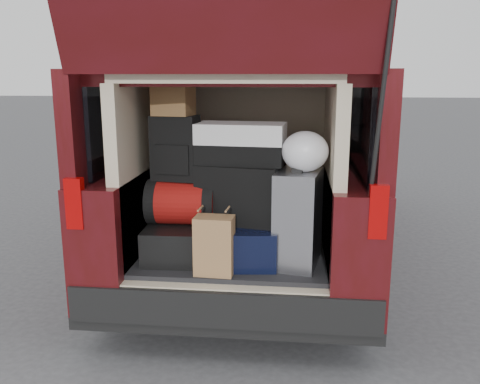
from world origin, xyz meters
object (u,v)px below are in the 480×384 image
object	(u,v)px
twotone_duffel	(240,143)
red_duffel	(182,202)
backpack	(176,148)
kraft_bag	(214,245)
black_soft_case	(241,193)
black_hardshell	(180,239)
navy_hardshell	(239,241)
silver_roller	(298,218)

from	to	relation	value
twotone_duffel	red_duffel	bearing A→B (deg)	-166.05
red_duffel	backpack	bearing A→B (deg)	138.44
backpack	twotone_duffel	distance (m)	0.42
kraft_bag	black_soft_case	size ratio (longest dim) A/B	0.68
black_hardshell	navy_hardshell	world-z (taller)	navy_hardshell
black_hardshell	backpack	xyz separation A→B (m)	(-0.02, 0.03, 0.62)
black_hardshell	black_soft_case	world-z (taller)	black_soft_case
silver_roller	red_duffel	bearing A→B (deg)	-174.81
kraft_bag	twotone_duffel	bearing A→B (deg)	75.36
black_hardshell	navy_hardshell	distance (m)	0.41
red_duffel	kraft_bag	bearing A→B (deg)	-49.15
black_soft_case	backpack	size ratio (longest dim) A/B	1.26
black_soft_case	navy_hardshell	bearing A→B (deg)	-86.39
kraft_bag	backpack	xyz separation A→B (m)	(-0.30, 0.34, 0.55)
backpack	black_soft_case	bearing A→B (deg)	5.99
kraft_bag	black_hardshell	bearing A→B (deg)	136.87
navy_hardshell	black_soft_case	xyz separation A→B (m)	(0.01, 0.05, 0.32)
navy_hardshell	black_soft_case	distance (m)	0.32
kraft_bag	twotone_duffel	size ratio (longest dim) A/B	0.62
navy_hardshell	kraft_bag	bearing A→B (deg)	-119.20
black_hardshell	kraft_bag	size ratio (longest dim) A/B	1.55
red_duffel	navy_hardshell	bearing A→B (deg)	-3.40
kraft_bag	black_soft_case	world-z (taller)	black_soft_case
red_duffel	backpack	world-z (taller)	backpack
silver_roller	black_soft_case	bearing A→B (deg)	175.67
black_soft_case	silver_roller	bearing A→B (deg)	-3.76
kraft_bag	red_duffel	size ratio (longest dim) A/B	0.81
red_duffel	black_soft_case	distance (m)	0.40
navy_hardshell	kraft_bag	distance (m)	0.31
kraft_bag	backpack	bearing A→B (deg)	135.51
navy_hardshell	black_hardshell	bearing A→B (deg)	170.95
red_duffel	black_hardshell	bearing A→B (deg)	176.55
navy_hardshell	kraft_bag	xyz separation A→B (m)	(-0.12, -0.28, 0.06)
red_duffel	backpack	size ratio (longest dim) A/B	1.06
black_hardshell	kraft_bag	xyz separation A→B (m)	(0.29, -0.30, 0.07)
backpack	twotone_duffel	size ratio (longest dim) A/B	0.72
black_hardshell	black_soft_case	bearing A→B (deg)	1.88
navy_hardshell	red_duffel	size ratio (longest dim) A/B	1.27
navy_hardshell	black_soft_case	world-z (taller)	black_soft_case
kraft_bag	red_duffel	world-z (taller)	red_duffel
black_hardshell	twotone_duffel	distance (m)	0.77
black_hardshell	twotone_duffel	world-z (taller)	twotone_duffel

